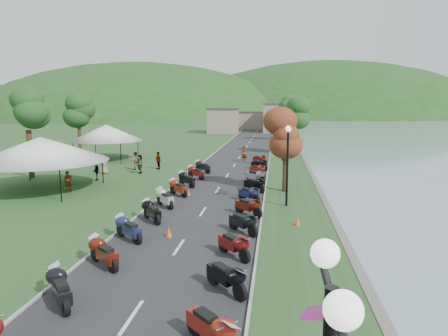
{
  "coord_description": "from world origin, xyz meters",
  "views": [
    {
      "loc": [
        4.27,
        -6.83,
        6.52
      ],
      "look_at": [
        0.18,
        24.39,
        1.3
      ],
      "focal_mm": 32.0,
      "sensor_mm": 36.0,
      "label": 1
    }
  ],
  "objects_px": {
    "vendor_tent_main": "(42,164)",
    "pedestrian_a": "(69,192)",
    "pedestrian_b": "(136,170)",
    "pedestrian_c": "(96,180)"
  },
  "relations": [
    {
      "from": "pedestrian_c",
      "to": "pedestrian_a",
      "type": "bearing_deg",
      "value": -39.81
    },
    {
      "from": "vendor_tent_main",
      "to": "pedestrian_a",
      "type": "bearing_deg",
      "value": -11.12
    },
    {
      "from": "vendor_tent_main",
      "to": "pedestrian_a",
      "type": "relative_size",
      "value": 4.09
    },
    {
      "from": "pedestrian_a",
      "to": "pedestrian_b",
      "type": "distance_m",
      "value": 10.22
    },
    {
      "from": "vendor_tent_main",
      "to": "pedestrian_c",
      "type": "distance_m",
      "value": 5.1
    },
    {
      "from": "vendor_tent_main",
      "to": "pedestrian_a",
      "type": "distance_m",
      "value": 3.01
    },
    {
      "from": "pedestrian_a",
      "to": "pedestrian_b",
      "type": "height_order",
      "value": "pedestrian_b"
    },
    {
      "from": "vendor_tent_main",
      "to": "pedestrian_a",
      "type": "height_order",
      "value": "vendor_tent_main"
    },
    {
      "from": "pedestrian_a",
      "to": "pedestrian_b",
      "type": "xyz_separation_m",
      "value": [
        1.43,
        10.12,
        0.0
      ]
    },
    {
      "from": "pedestrian_b",
      "to": "pedestrian_c",
      "type": "relative_size",
      "value": 1.0
    }
  ]
}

